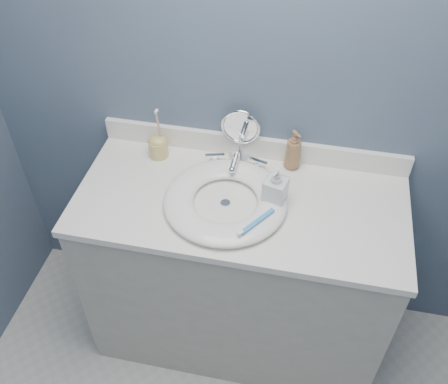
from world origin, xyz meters
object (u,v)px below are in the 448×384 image
(makeup_mirror, at_px, (240,132))
(toothbrush_holder, at_px, (158,145))
(soap_bottle_amber, at_px, (293,150))
(soap_bottle_clear, at_px, (276,187))

(makeup_mirror, relative_size, toothbrush_holder, 1.02)
(makeup_mirror, xyz_separation_m, soap_bottle_amber, (0.21, -0.01, -0.04))
(soap_bottle_clear, bearing_deg, makeup_mirror, 140.63)
(soap_bottle_amber, bearing_deg, makeup_mirror, 135.16)
(soap_bottle_amber, height_order, soap_bottle_clear, soap_bottle_clear)
(soap_bottle_clear, relative_size, toothbrush_holder, 0.76)
(soap_bottle_amber, bearing_deg, toothbrush_holder, 143.24)
(makeup_mirror, bearing_deg, toothbrush_holder, -169.85)
(makeup_mirror, distance_m, soap_bottle_amber, 0.21)
(soap_bottle_amber, distance_m, toothbrush_holder, 0.53)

